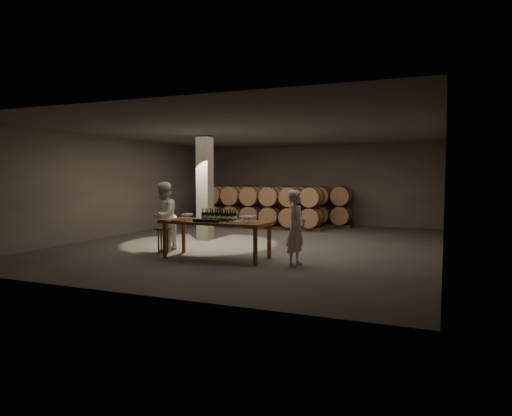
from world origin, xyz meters
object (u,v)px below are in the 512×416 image
at_px(tasting_table, 217,225).
at_px(bottle_cluster, 219,216).
at_px(stool, 162,232).
at_px(notebook_near, 177,221).
at_px(plate, 235,221).
at_px(person_man, 296,228).
at_px(person_woman, 164,217).

distance_m(tasting_table, bottle_cluster, 0.22).
relative_size(tasting_table, stool, 3.97).
height_order(tasting_table, notebook_near, notebook_near).
distance_m(bottle_cluster, plate, 0.44).
bearing_deg(person_man, bottle_cluster, 92.16).
xyz_separation_m(plate, person_man, (1.54, -0.12, -0.08)).
height_order(plate, notebook_near, notebook_near).
xyz_separation_m(plate, stool, (-2.08, 0.11, -0.37)).
bearing_deg(stool, person_woman, 117.88).
relative_size(bottle_cluster, notebook_near, 3.56).
height_order(tasting_table, bottle_cluster, bottle_cluster).
relative_size(bottle_cluster, person_man, 0.52).
bearing_deg(notebook_near, plate, 1.23).
distance_m(plate, stool, 2.12).
bearing_deg(stool, plate, -3.01).
relative_size(bottle_cluster, person_woman, 0.47).
bearing_deg(person_man, notebook_near, 102.64).
relative_size(notebook_near, stool, 0.37).
xyz_separation_m(tasting_table, plate, (0.50, -0.04, 0.11)).
bearing_deg(bottle_cluster, stool, 177.66).
relative_size(stool, person_man, 0.40).
height_order(notebook_near, person_man, person_man).
height_order(bottle_cluster, stool, bottle_cluster).
distance_m(bottle_cluster, notebook_near, 0.99).
xyz_separation_m(bottle_cluster, notebook_near, (-0.87, -0.45, -0.09)).
relative_size(stool, person_woman, 0.36).
relative_size(tasting_table, person_woman, 1.44).
distance_m(tasting_table, plate, 0.51).
distance_m(tasting_table, notebook_near, 0.93).
bearing_deg(notebook_near, person_man, -10.37).
bearing_deg(tasting_table, person_man, -4.57).
xyz_separation_m(bottle_cluster, person_woman, (-1.83, 0.42, -0.10)).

